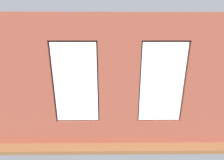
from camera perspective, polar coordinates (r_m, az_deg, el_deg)
The scene contains 20 objects.
ground_plane at distance 6.47m, azimuth 1.27°, elevation -8.77°, with size 7.26×5.73×0.10m, color brown.
brick_wall_with_windows at distance 3.57m, azimuth 2.61°, elevation -1.97°, with size 6.66×0.30×3.16m.
white_wall_right at distance 6.55m, azimuth -28.73°, elevation 4.52°, with size 0.10×4.73×3.16m, color silver.
couch_by_window at distance 4.67m, azimuth 3.53°, elevation -13.97°, with size 1.97×0.87×0.80m.
couch_left at distance 6.80m, azimuth 24.22°, elevation -5.54°, with size 0.95×2.04×0.80m.
coffee_table at distance 6.53m, azimuth -3.03°, elevation -4.30°, with size 1.50×0.71×0.46m.
cup_ceramic at distance 6.39m, azimuth -2.08°, elevation -3.79°, with size 0.07×0.07×0.09m, color silver.
candle_jar at distance 6.58m, azimuth -4.64°, elevation -3.13°, with size 0.08×0.08×0.10m, color #B7333D.
table_plant_small at distance 6.46m, azimuth -3.06°, elevation -2.67°, with size 0.16×0.16×0.26m.
remote_black at distance 6.44m, azimuth -7.08°, elevation -4.05°, with size 0.05×0.17×0.02m, color black.
remote_silver at distance 6.61m, azimuth 0.57°, elevation -3.37°, with size 0.05×0.17×0.02m, color #B2B2B7.
media_console at distance 6.81m, azimuth -24.79°, elevation -6.29°, with size 1.04×0.42×0.50m, color black.
tv_flatscreen at distance 6.62m, azimuth -25.42°, elevation -1.12°, with size 1.15×0.20×0.78m.
papasan_chair at distance 7.68m, azimuth -5.17°, elevation -0.84°, with size 1.12×1.12×0.70m.
potted_plant_near_tv at distance 5.64m, azimuth -24.02°, elevation -6.84°, with size 0.57×0.57×0.87m.
potted_plant_beside_window_right at distance 4.71m, azimuth -17.34°, elevation -12.82°, with size 0.48×0.48×0.67m.
potted_plant_corner_near_left at distance 8.48m, azimuth 20.09°, elevation 2.76°, with size 0.89×0.99×1.40m.
potted_plant_mid_room_small at distance 7.15m, azimuth 4.73°, elevation -2.24°, with size 0.39×0.39×0.62m.
potted_plant_between_couches at distance 4.94m, azimuth 20.70°, elevation -11.12°, with size 0.45×0.45×0.78m.
potted_plant_foreground_right at distance 8.30m, azimuth -17.90°, elevation 1.80°, with size 0.75×0.75×1.17m.
Camera 1 is at (0.19, 5.87, 2.66)m, focal length 24.00 mm.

